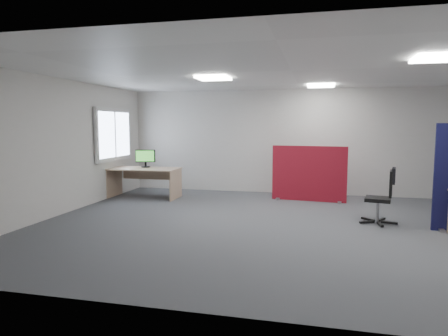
% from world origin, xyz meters
% --- Properties ---
extents(floor, '(9.00, 9.00, 0.00)m').
position_xyz_m(floor, '(0.00, 0.00, 0.00)').
color(floor, '#53565B').
rests_on(floor, ground).
extents(ceiling, '(9.00, 7.00, 0.02)m').
position_xyz_m(ceiling, '(0.00, 0.00, 2.70)').
color(ceiling, white).
rests_on(ceiling, wall_back).
extents(wall_back, '(9.00, 0.02, 2.70)m').
position_xyz_m(wall_back, '(0.00, 3.50, 1.35)').
color(wall_back, silver).
rests_on(wall_back, floor).
extents(wall_front, '(9.00, 0.02, 2.70)m').
position_xyz_m(wall_front, '(0.00, -3.50, 1.35)').
color(wall_front, silver).
rests_on(wall_front, floor).
extents(wall_left, '(0.02, 7.00, 2.70)m').
position_xyz_m(wall_left, '(-4.50, 0.00, 1.35)').
color(wall_left, silver).
rests_on(wall_left, floor).
extents(window, '(0.06, 1.70, 1.30)m').
position_xyz_m(window, '(-4.44, 2.00, 1.55)').
color(window, white).
rests_on(window, wall_left).
extents(ceiling_lights, '(4.10, 4.10, 0.04)m').
position_xyz_m(ceiling_lights, '(0.33, 0.67, 2.67)').
color(ceiling_lights, white).
rests_on(ceiling_lights, ceiling).
extents(red_divider, '(1.73, 0.30, 1.30)m').
position_xyz_m(red_divider, '(0.28, 2.52, 0.64)').
color(red_divider, maroon).
rests_on(red_divider, floor).
extents(second_desk, '(1.70, 0.85, 0.73)m').
position_xyz_m(second_desk, '(-3.68, 2.09, 0.56)').
color(second_desk, tan).
rests_on(second_desk, floor).
extents(monitor_second, '(0.48, 0.22, 0.44)m').
position_xyz_m(monitor_second, '(-3.73, 2.25, 0.97)').
color(monitor_second, black).
rests_on(monitor_second, second_desk).
extents(office_chair, '(0.67, 0.66, 1.01)m').
position_xyz_m(office_chair, '(1.65, 0.55, 0.57)').
color(office_chair, black).
rests_on(office_chair, floor).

